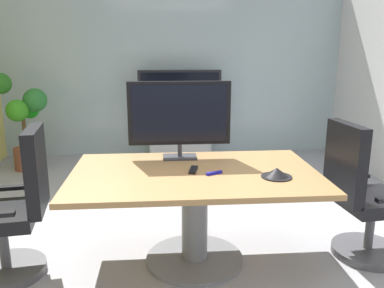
# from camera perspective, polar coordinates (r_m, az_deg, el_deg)

# --- Properties ---
(ground_plane) EXTENTS (7.66, 7.66, 0.00)m
(ground_plane) POSITION_cam_1_polar(r_m,az_deg,el_deg) (3.27, -0.43, -16.37)
(ground_plane) COLOR #99999E
(wall_back_glass_partition) EXTENTS (5.21, 0.10, 2.65)m
(wall_back_glass_partition) POSITION_cam_1_polar(r_m,az_deg,el_deg) (6.15, -2.76, 10.89)
(wall_back_glass_partition) COLOR #9EB2B7
(wall_back_glass_partition) RESTS_ON ground
(conference_table) EXTENTS (1.83, 1.12, 0.73)m
(conference_table) POSITION_cam_1_polar(r_m,az_deg,el_deg) (3.04, 0.38, -7.45)
(conference_table) COLOR olive
(conference_table) RESTS_ON ground
(office_chair_left) EXTENTS (0.62, 0.60, 1.09)m
(office_chair_left) POSITION_cam_1_polar(r_m,az_deg,el_deg) (3.18, -24.00, -9.34)
(office_chair_left) COLOR #4C4C51
(office_chair_left) RESTS_ON ground
(office_chair_right) EXTENTS (0.62, 0.59, 1.09)m
(office_chair_right) POSITION_cam_1_polar(r_m,az_deg,el_deg) (3.41, 23.10, -7.71)
(office_chair_right) COLOR #4C4C51
(office_chair_right) RESTS_ON ground
(tv_monitor) EXTENTS (0.84, 0.18, 0.64)m
(tv_monitor) POSITION_cam_1_polar(r_m,az_deg,el_deg) (3.26, -1.81, 4.11)
(tv_monitor) COLOR #333338
(tv_monitor) RESTS_ON conference_table
(wall_display_unit) EXTENTS (1.20, 0.36, 1.31)m
(wall_display_unit) POSITION_cam_1_polar(r_m,az_deg,el_deg) (5.92, -1.73, 2.13)
(wall_display_unit) COLOR #B7BABC
(wall_display_unit) RESTS_ON ground
(potted_plant) EXTENTS (0.71, 0.59, 1.31)m
(potted_plant) POSITION_cam_1_polar(r_m,az_deg,el_deg) (5.77, -22.99, 3.56)
(potted_plant) COLOR brown
(potted_plant) RESTS_ON ground
(conference_phone) EXTENTS (0.22, 0.22, 0.07)m
(conference_phone) POSITION_cam_1_polar(r_m,az_deg,el_deg) (2.91, 12.02, -4.08)
(conference_phone) COLOR black
(conference_phone) RESTS_ON conference_table
(remote_control) EXTENTS (0.08, 0.18, 0.02)m
(remote_control) POSITION_cam_1_polar(r_m,az_deg,el_deg) (2.99, 0.19, -3.71)
(remote_control) COLOR black
(remote_control) RESTS_ON conference_table
(whiteboard_marker) EXTENTS (0.13, 0.07, 0.02)m
(whiteboard_marker) POSITION_cam_1_polar(r_m,az_deg,el_deg) (2.92, 3.19, -4.17)
(whiteboard_marker) COLOR #1919A5
(whiteboard_marker) RESTS_ON conference_table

